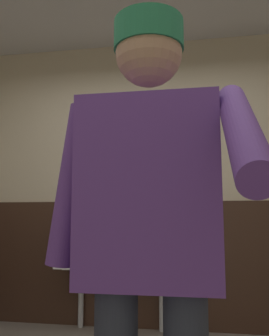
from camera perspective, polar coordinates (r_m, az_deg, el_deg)
The scene contains 6 objects.
wall_back at distance 3.50m, azimuth 2.15°, elevation -1.78°, with size 4.51×0.12×2.73m, color beige.
wainscot_band_back at distance 3.43m, azimuth 2.04°, elevation -14.92°, with size 3.91×0.03×1.15m, color #382319.
urinal_left at distance 3.41m, azimuth -8.80°, elevation -11.44°, with size 0.40×0.34×1.24m.
urinal_middle at distance 3.25m, azimuth 4.11°, elevation -11.69°, with size 0.40×0.34×1.24m.
privacy_divider_panel at distance 3.23m, azimuth -2.75°, elevation -8.66°, with size 0.04×0.40×0.90m, color #4C4C51.
person at distance 1.18m, azimuth 2.38°, elevation -8.19°, with size 0.67×0.60×1.68m.
Camera 1 is at (0.45, -1.64, 1.01)m, focal length 38.40 mm.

